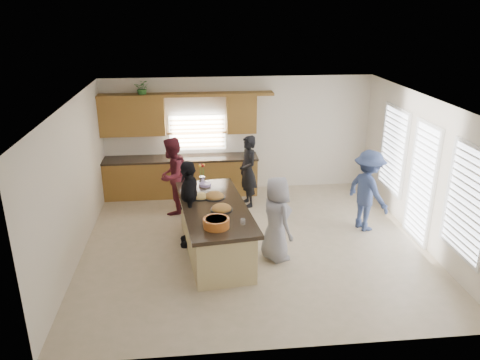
{
  "coord_description": "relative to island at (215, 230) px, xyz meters",
  "views": [
    {
      "loc": [
        -1.09,
        -8.05,
        4.39
      ],
      "look_at": [
        -0.22,
        0.5,
        1.15
      ],
      "focal_mm": 35.0,
      "sensor_mm": 36.0,
      "label": 1
    }
  ],
  "objects": [
    {
      "name": "room_shell",
      "position": [
        0.77,
        0.25,
        1.45
      ],
      "size": [
        6.52,
        6.02,
        2.81
      ],
      "color": "silver",
      "rests_on": "ground"
    },
    {
      "name": "back_cabinetry",
      "position": [
        -0.7,
        2.98,
        0.46
      ],
      "size": [
        4.08,
        0.66,
        2.46
      ],
      "color": "brown",
      "rests_on": "ground"
    },
    {
      "name": "floor",
      "position": [
        0.77,
        0.25,
        -0.45
      ],
      "size": [
        6.5,
        6.5,
        0.0
      ],
      "primitive_type": "plane",
      "color": "beige",
      "rests_on": "ground"
    },
    {
      "name": "woman_left_front",
      "position": [
        -0.45,
        0.38,
        0.4
      ],
      "size": [
        0.42,
        1.0,
        1.71
      ],
      "primitive_type": "imported",
      "rotation": [
        0.0,
        0.0,
        -1.57
      ],
      "color": "black",
      "rests_on": "ground"
    },
    {
      "name": "clear_cup",
      "position": [
        0.44,
        -0.82,
        0.55
      ],
      "size": [
        0.08,
        0.08,
        0.09
      ],
      "primitive_type": "cylinder",
      "color": "white",
      "rests_on": "island"
    },
    {
      "name": "woman_right_back",
      "position": [
        3.15,
        0.68,
        0.39
      ],
      "size": [
        0.97,
        1.24,
        1.69
      ],
      "primitive_type": "imported",
      "rotation": [
        0.0,
        0.0,
        1.93
      ],
      "color": "navy",
      "rests_on": "ground"
    },
    {
      "name": "salad_bowl",
      "position": [
        -0.01,
        -0.88,
        0.58
      ],
      "size": [
        0.43,
        0.43,
        0.16
      ],
      "color": "#BF6122",
      "rests_on": "island"
    },
    {
      "name": "right_wall_glazing",
      "position": [
        3.99,
        0.12,
        0.89
      ],
      "size": [
        0.06,
        4.0,
        2.25
      ],
      "color": "white",
      "rests_on": "ground"
    },
    {
      "name": "woman_left_mid",
      "position": [
        -0.83,
        1.91,
        0.41
      ],
      "size": [
        0.94,
        1.03,
        1.72
      ],
      "primitive_type": "imported",
      "rotation": [
        0.0,
        0.0,
        -1.99
      ],
      "color": "#561A24",
      "rests_on": "ground"
    },
    {
      "name": "plate_stack",
      "position": [
        -0.14,
        1.03,
        0.52
      ],
      "size": [
        0.25,
        0.25,
        0.05
      ],
      "primitive_type": "cylinder",
      "color": "#AE8FD1",
      "rests_on": "island"
    },
    {
      "name": "platter_back",
      "position": [
        -0.24,
        0.38,
        0.52
      ],
      "size": [
        0.33,
        0.33,
        0.14
      ],
      "color": "black",
      "rests_on": "island"
    },
    {
      "name": "woman_left_back",
      "position": [
        0.87,
        2.13,
        0.38
      ],
      "size": [
        0.52,
        0.68,
        1.66
      ],
      "primitive_type": "imported",
      "rotation": [
        0.0,
        0.0,
        -1.35
      ],
      "color": "black",
      "rests_on": "ground"
    },
    {
      "name": "woman_right_front",
      "position": [
        1.09,
        -0.34,
        0.34
      ],
      "size": [
        0.74,
        0.9,
        1.58
      ],
      "primitive_type": "imported",
      "rotation": [
        0.0,
        0.0,
        1.92
      ],
      "color": "gray",
      "rests_on": "ground"
    },
    {
      "name": "platter_mid",
      "position": [
        0.02,
        0.37,
        0.52
      ],
      "size": [
        0.42,
        0.42,
        0.17
      ],
      "color": "black",
      "rests_on": "island"
    },
    {
      "name": "flower_vase",
      "position": [
        -0.19,
        1.18,
        0.72
      ],
      "size": [
        0.14,
        0.14,
        0.41
      ],
      "color": "silver",
      "rests_on": "island"
    },
    {
      "name": "island",
      "position": [
        0.0,
        0.0,
        0.0
      ],
      "size": [
        1.46,
        2.82,
        0.95
      ],
      "rotation": [
        0.0,
        0.0,
        0.12
      ],
      "color": "#CDBA7F",
      "rests_on": "ground"
    },
    {
      "name": "potted_plant",
      "position": [
        -1.45,
        3.07,
        2.14
      ],
      "size": [
        0.39,
        0.36,
        0.38
      ],
      "primitive_type": "imported",
      "rotation": [
        0.0,
        0.0,
        -0.18
      ],
      "color": "#367A31",
      "rests_on": "back_cabinetry"
    },
    {
      "name": "platter_front",
      "position": [
        0.12,
        -0.21,
        0.52
      ],
      "size": [
        0.4,
        0.4,
        0.16
      ],
      "color": "black",
      "rests_on": "island"
    }
  ]
}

